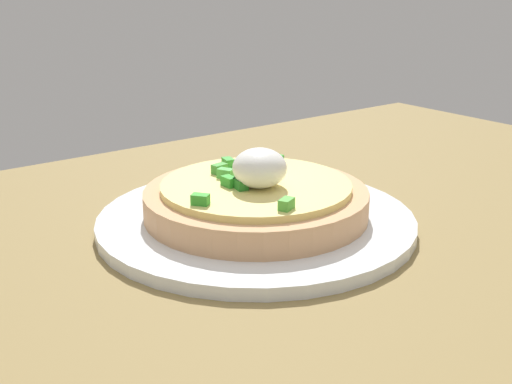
# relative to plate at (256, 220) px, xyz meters

# --- Properties ---
(dining_table) EXTENTS (1.16, 0.88, 0.02)m
(dining_table) POSITION_rel_plate_xyz_m (0.07, 0.15, -0.02)
(dining_table) COLOR olive
(dining_table) RESTS_ON ground
(plate) EXTENTS (0.26, 0.26, 0.01)m
(plate) POSITION_rel_plate_xyz_m (0.00, 0.00, 0.00)
(plate) COLOR white
(plate) RESTS_ON dining_table
(pizza) EXTENTS (0.18, 0.18, 0.06)m
(pizza) POSITION_rel_plate_xyz_m (0.00, 0.00, 0.02)
(pizza) COLOR tan
(pizza) RESTS_ON plate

